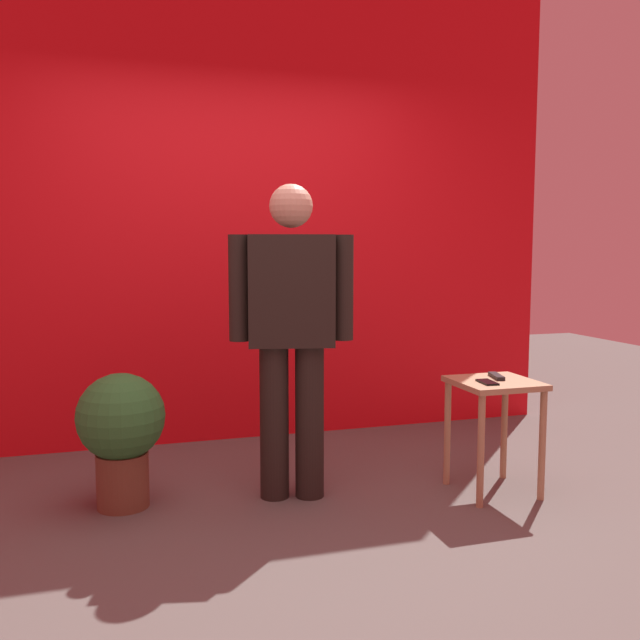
# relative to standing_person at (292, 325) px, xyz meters

# --- Properties ---
(ground_plane) EXTENTS (12.00, 12.00, 0.00)m
(ground_plane) POSITION_rel_standing_person_xyz_m (-0.08, -0.45, -0.91)
(ground_plane) COLOR #59544F
(back_wall_red) EXTENTS (4.62, 0.12, 3.25)m
(back_wall_red) POSITION_rel_standing_person_xyz_m (-0.08, 1.25, 0.71)
(back_wall_red) COLOR red
(back_wall_red) RESTS_ON ground_plane
(standing_person) EXTENTS (0.65, 0.31, 1.63)m
(standing_person) POSITION_rel_standing_person_xyz_m (0.00, 0.00, 0.00)
(standing_person) COLOR black
(standing_person) RESTS_ON ground_plane
(side_table) EXTENTS (0.42, 0.42, 0.61)m
(side_table) POSITION_rel_standing_person_xyz_m (1.05, -0.25, -0.43)
(side_table) COLOR tan
(side_table) RESTS_ON ground_plane
(cell_phone) EXTENTS (0.08, 0.15, 0.01)m
(cell_phone) POSITION_rel_standing_person_xyz_m (0.97, -0.30, -0.30)
(cell_phone) COLOR black
(cell_phone) RESTS_ON side_table
(tv_remote) EXTENTS (0.09, 0.18, 0.02)m
(tv_remote) POSITION_rel_standing_person_xyz_m (1.09, -0.19, -0.29)
(tv_remote) COLOR black
(tv_remote) RESTS_ON side_table
(potted_plant) EXTENTS (0.44, 0.44, 0.69)m
(potted_plant) POSITION_rel_standing_person_xyz_m (-0.86, 0.11, -0.51)
(potted_plant) COLOR brown
(potted_plant) RESTS_ON ground_plane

